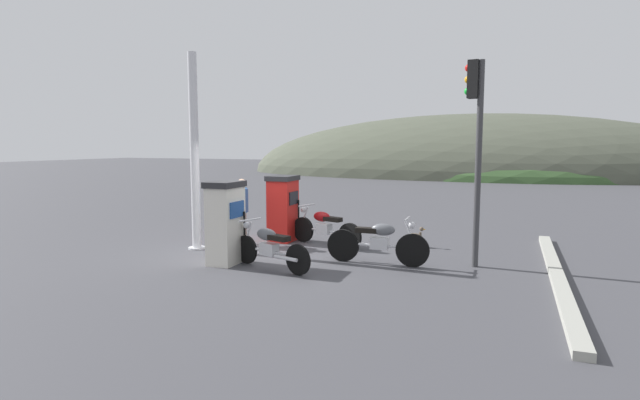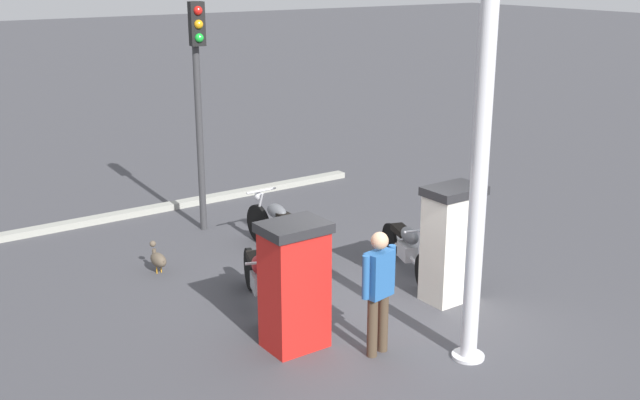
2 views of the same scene
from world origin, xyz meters
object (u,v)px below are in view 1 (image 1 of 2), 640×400
fuel_pump_near (226,222)px  roadside_traffic_light (476,128)px  canopy_support_pole (195,156)px  wandering_duck (415,237)px  motorcycle_extra (378,241)px  attendant_person (242,207)px  motorcycle_far_pump (325,227)px  fuel_pump_far (283,208)px  motorcycle_near_pump (269,245)px

fuel_pump_near → roadside_traffic_light: 5.25m
canopy_support_pole → wandering_duck: bearing=24.7°
motorcycle_extra → attendant_person: 3.70m
fuel_pump_near → wandering_duck: size_ratio=3.47×
motorcycle_far_pump → canopy_support_pole: (-2.60, -1.46, 1.70)m
motorcycle_far_pump → canopy_support_pole: canopy_support_pole is taller
motorcycle_far_pump → wandering_duck: 2.14m
wandering_duck → motorcycle_far_pump: bearing=-161.7°
motorcycle_far_pump → motorcycle_extra: size_ratio=0.95×
motorcycle_extra → roadside_traffic_light: size_ratio=0.52×
motorcycle_extra → wandering_duck: (0.33, 2.00, -0.24)m
fuel_pump_near → roadside_traffic_light: size_ratio=0.42×
motorcycle_extra → canopy_support_pole: (-4.30, -0.13, 1.68)m
motorcycle_extra → canopy_support_pole: canopy_support_pole is taller
fuel_pump_far → motorcycle_far_pump: size_ratio=0.82×
motorcycle_far_pump → canopy_support_pole: 3.43m
wandering_duck → fuel_pump_near: bearing=-135.8°
fuel_pump_far → canopy_support_pole: 2.52m
fuel_pump_far → attendant_person: fuel_pump_far is taller
wandering_duck → canopy_support_pole: 5.44m
attendant_person → fuel_pump_near: bearing=-68.5°
fuel_pump_near → wandering_duck: 4.50m
wandering_duck → canopy_support_pole: bearing=-155.3°
fuel_pump_near → attendant_person: bearing=111.5°
fuel_pump_near → canopy_support_pole: size_ratio=0.38×
wandering_duck → roadside_traffic_light: (1.43, -1.46, 2.49)m
fuel_pump_near → fuel_pump_far: size_ratio=1.02×
motorcycle_near_pump → motorcycle_extra: motorcycle_extra is taller
motorcycle_far_pump → motorcycle_near_pump: bearing=-93.6°
fuel_pump_near → canopy_support_pole: canopy_support_pole is taller
motorcycle_far_pump → roadside_traffic_light: bearing=-13.0°
wandering_duck → motorcycle_extra: bearing=-99.3°
fuel_pump_far → wandering_duck: fuel_pump_far is taller
motorcycle_near_pump → wandering_duck: size_ratio=3.97×
motorcycle_near_pump → attendant_person: bearing=132.5°
motorcycle_near_pump → fuel_pump_near: bearing=176.8°
fuel_pump_near → motorcycle_far_pump: (1.17, 2.44, -0.40)m
motorcycle_far_pump → roadside_traffic_light: 4.21m
wandering_duck → roadside_traffic_light: 3.22m
attendant_person → canopy_support_pole: bearing=-129.1°
motorcycle_far_pump → roadside_traffic_light: roadside_traffic_light is taller
wandering_duck → roadside_traffic_light: size_ratio=0.12×
attendant_person → motorcycle_extra: bearing=-11.5°
fuel_pump_far → canopy_support_pole: bearing=-131.6°
attendant_person → canopy_support_pole: canopy_support_pole is taller
motorcycle_extra → fuel_pump_far: bearing=152.7°
roadside_traffic_light → motorcycle_far_pump: bearing=167.0°
roadside_traffic_light → attendant_person: bearing=177.9°
attendant_person → roadside_traffic_light: size_ratio=0.40×
fuel_pump_far → roadside_traffic_light: size_ratio=0.41×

